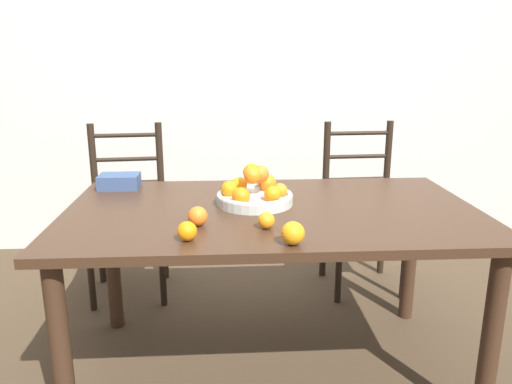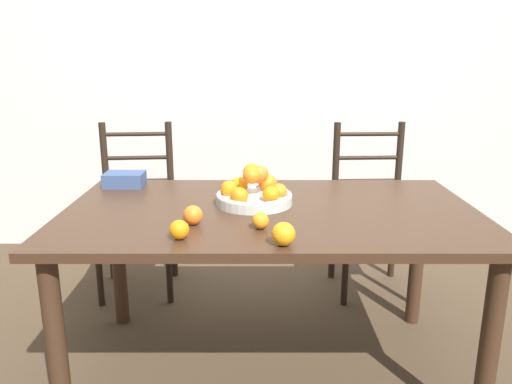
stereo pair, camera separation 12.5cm
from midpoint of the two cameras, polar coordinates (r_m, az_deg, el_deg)
ground_plane at (r=2.37m, az=0.06°, el=-19.35°), size 12.00×12.00×0.00m
wall_back at (r=3.50m, az=-1.57°, el=14.51°), size 8.00×0.06×2.60m
dining_table at (r=2.07m, az=0.07°, el=-4.26°), size 1.68×0.97×0.74m
fruit_bowl at (r=2.09m, az=-1.90°, el=-0.14°), size 0.32×0.32×0.17m
orange_loose_0 at (r=1.79m, az=-0.82°, el=-3.29°), size 0.06×0.06×0.06m
orange_loose_1 at (r=1.64m, az=2.04°, el=-4.76°), size 0.08×0.08×0.08m
orange_loose_2 at (r=1.84m, az=-8.63°, el=-2.77°), size 0.07×0.07×0.07m
orange_loose_3 at (r=1.70m, az=-10.00°, el=-4.45°), size 0.07×0.07×0.07m
chair_left at (r=2.96m, az=-15.64°, el=-2.34°), size 0.45×0.44×0.97m
chair_right at (r=2.99m, az=10.86°, el=-1.90°), size 0.44×0.42×0.97m
book_stack at (r=2.44m, az=-16.79°, el=1.15°), size 0.18×0.13×0.07m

